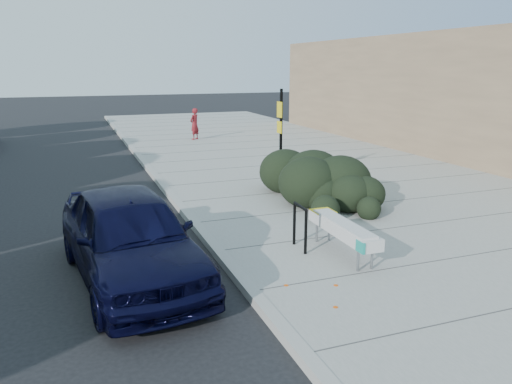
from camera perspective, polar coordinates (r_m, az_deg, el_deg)
ground at (r=10.31m, az=-4.19°, el=-7.48°), size 120.00×120.00×0.00m
sidewalk_near at (r=16.85m, az=9.36°, el=1.24°), size 11.20×50.00×0.15m
curb_near at (r=14.93m, az=-9.65°, el=-0.42°), size 0.22×50.00×0.17m
bench at (r=10.02m, az=9.91°, el=-4.20°), size 0.50×2.23×0.67m
bike_rack at (r=10.19m, az=5.06°, el=-3.52°), size 0.08×0.64×0.94m
sign_post at (r=15.61m, az=2.81°, el=6.91°), size 0.11×0.34×2.98m
hedge at (r=13.97m, az=7.95°, el=2.08°), size 2.78×4.33×1.50m
sedan_navy at (r=9.30m, az=-14.21°, el=-4.87°), size 2.58×5.12×1.67m
pedestrian at (r=25.73m, az=-7.05°, el=7.73°), size 0.69×0.66×1.58m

